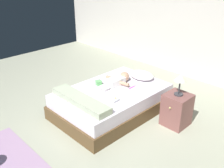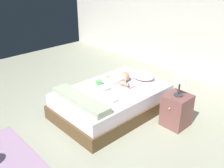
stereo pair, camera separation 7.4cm
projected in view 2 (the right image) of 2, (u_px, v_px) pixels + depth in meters
name	position (u px, v px, depth m)	size (l,w,h in m)	color
ground_plane	(81.00, 130.00, 3.90)	(8.00, 8.00, 0.00)	#A5A891
wall_behind_bed	(197.00, 16.00, 5.20)	(8.00, 0.12, 2.64)	silver
bed	(112.00, 101.00, 4.30)	(1.22, 1.86, 0.42)	brown
pillow	(142.00, 75.00, 4.58)	(0.46, 0.34, 0.13)	white
baby	(118.00, 80.00, 4.38)	(0.50, 0.63, 0.16)	white
toothbrush	(133.00, 87.00, 4.27)	(0.02, 0.17, 0.02)	#BD3CAB
nightstand	(176.00, 110.00, 3.93)	(0.37, 0.40, 0.52)	brown
lamp	(180.00, 80.00, 3.71)	(0.19, 0.19, 0.33)	#333338
rug	(1.00, 165.00, 3.23)	(1.51, 0.87, 0.01)	#AA87A9
blanket	(80.00, 100.00, 3.79)	(1.10, 0.25, 0.10)	#AAB699
toy_block	(99.00, 83.00, 4.34)	(0.11, 0.11, 0.09)	#6BBD6C
baby_bottle	(115.00, 100.00, 3.83)	(0.06, 0.11, 0.08)	white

